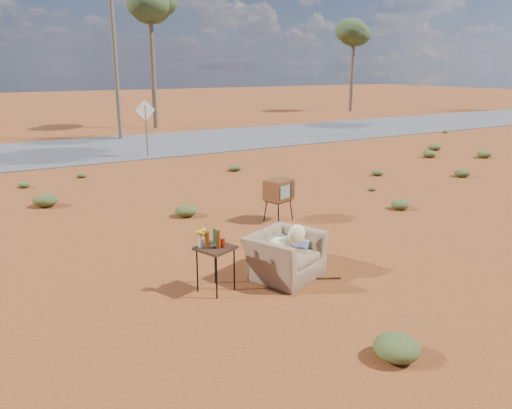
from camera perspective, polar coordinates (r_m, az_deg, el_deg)
ground at (r=8.71m, az=3.84°, el=-7.51°), size 140.00×140.00×0.00m
highway at (r=22.33m, az=-18.39°, el=6.01°), size 140.00×7.00×0.04m
armchair at (r=8.38m, az=3.57°, el=-5.00°), size 1.49×1.30×1.00m
tv_unit at (r=11.23m, az=2.62°, el=1.61°), size 0.71×0.64×0.95m
side_table at (r=7.69m, az=-5.02°, el=-4.69°), size 0.66×0.66×1.02m
rusty_bar at (r=8.35m, az=5.00°, el=-8.43°), size 1.23×0.67×0.04m
road_sign at (r=19.65m, az=-12.51°, el=9.60°), size 0.78×0.06×2.19m
eucalyptus_center at (r=29.36m, az=-12.07°, el=21.10°), size 3.20×3.20×7.60m
eucalyptus_right at (r=40.59m, az=11.14°, el=18.81°), size 3.20×3.20×7.10m
utility_pole_center at (r=24.99m, az=-15.87°, el=16.65°), size 1.40×0.20×8.00m
scrub_patch at (r=12.07m, az=-11.29°, el=-0.47°), size 17.49×8.07×0.33m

